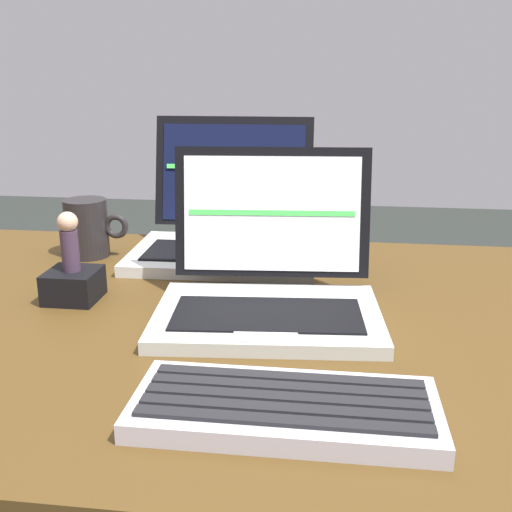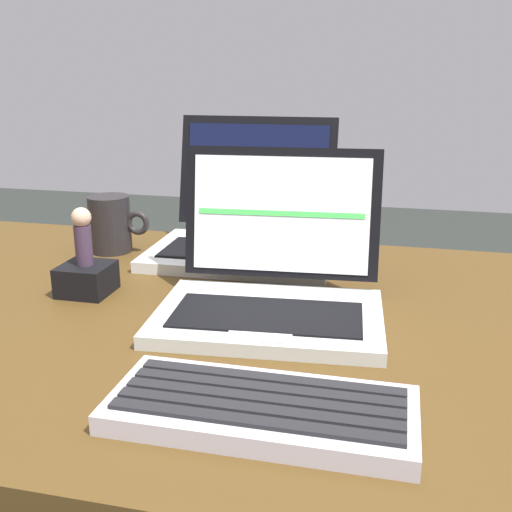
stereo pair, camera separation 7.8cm
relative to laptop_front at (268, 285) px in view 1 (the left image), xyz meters
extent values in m
cube|color=#4A3315|center=(0.00, -0.01, -0.06)|extent=(1.62, 0.79, 0.04)
cube|color=#BBC0B8|center=(0.00, -0.03, -0.03)|extent=(0.32, 0.23, 0.02)
cube|color=black|center=(0.00, -0.05, -0.02)|extent=(0.25, 0.13, 0.00)
cube|color=#BCBDBC|center=(0.01, -0.11, -0.02)|extent=(0.08, 0.04, 0.00)
cube|color=black|center=(-0.01, 0.08, 0.08)|extent=(0.29, 0.06, 0.19)
cube|color=white|center=(-0.01, 0.08, 0.08)|extent=(0.26, 0.05, 0.16)
cube|color=#4CF259|center=(-0.01, 0.08, 0.08)|extent=(0.24, 0.02, 0.01)
cube|color=silver|center=(-0.11, 0.23, -0.03)|extent=(0.33, 0.23, 0.02)
cube|color=black|center=(-0.10, 0.22, -0.02)|extent=(0.27, 0.13, 0.00)
cube|color=silver|center=(-0.10, 0.15, -0.02)|extent=(0.08, 0.04, 0.00)
cube|color=black|center=(-0.11, 0.37, 0.09)|extent=(0.30, 0.07, 0.20)
cube|color=black|center=(-0.11, 0.36, 0.09)|extent=(0.27, 0.05, 0.18)
cube|color=#4CF259|center=(-0.11, 0.36, 0.10)|extent=(0.26, 0.01, 0.01)
cube|color=#B8B4BE|center=(0.04, -0.26, -0.03)|extent=(0.30, 0.13, 0.02)
cube|color=black|center=(0.04, -0.30, -0.02)|extent=(0.27, 0.02, 0.00)
cube|color=black|center=(0.04, -0.28, -0.02)|extent=(0.27, 0.02, 0.00)
cube|color=black|center=(0.04, -0.26, -0.02)|extent=(0.27, 0.02, 0.00)
cube|color=black|center=(0.04, -0.24, -0.02)|extent=(0.27, 0.02, 0.00)
cube|color=black|center=(0.04, -0.22, -0.02)|extent=(0.27, 0.02, 0.00)
cube|color=black|center=(-0.29, 0.02, -0.02)|extent=(0.07, 0.07, 0.05)
cylinder|color=#3C2B3F|center=(-0.29, 0.02, 0.03)|extent=(0.03, 0.03, 0.06)
sphere|color=tan|center=(-0.29, 0.02, 0.08)|extent=(0.03, 0.03, 0.03)
cylinder|color=black|center=(-0.35, 0.23, 0.01)|extent=(0.08, 0.08, 0.10)
torus|color=black|center=(-0.30, 0.23, 0.01)|extent=(0.04, 0.01, 0.04)
camera|label=1|loc=(0.08, -0.78, 0.29)|focal=42.94mm
camera|label=2|loc=(0.16, -0.77, 0.29)|focal=42.94mm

